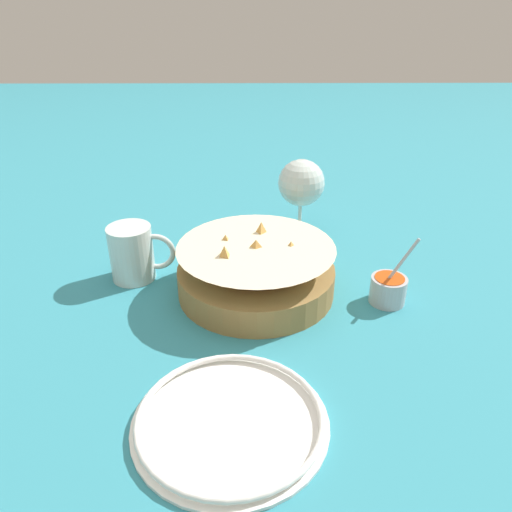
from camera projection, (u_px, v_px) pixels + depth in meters
ground_plane at (236, 300)px, 0.79m from camera, size 4.00×4.00×0.00m
food_basket at (256, 271)px, 0.80m from camera, size 0.25×0.25×0.10m
sauce_cup at (388, 288)px, 0.78m from camera, size 0.07×0.06×0.11m
wine_glass at (301, 185)px, 0.96m from camera, size 0.09×0.09×0.15m
beer_mug at (133, 255)px, 0.84m from camera, size 0.11×0.07×0.09m
side_plate at (232, 420)px, 0.57m from camera, size 0.23×0.23×0.01m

